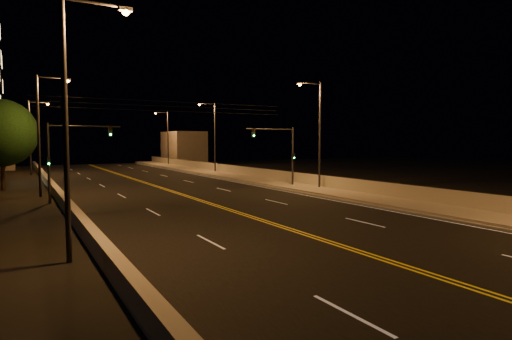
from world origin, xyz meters
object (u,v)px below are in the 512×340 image
streetlight_1 (318,129)px  traffic_signal_left (64,152)px  streetlight_6 (32,133)px  tree_0 (1,133)px  streetlight_3 (166,135)px  streetlight_4 (73,111)px  streetlight_5 (42,127)px  streetlight_2 (213,133)px  traffic_signal_right (284,149)px

streetlight_1 → traffic_signal_left: (-20.29, 3.07, -1.86)m
streetlight_6 → tree_0: 18.48m
traffic_signal_left → tree_0: 11.58m
streetlight_1 → streetlight_6: (-21.46, 32.02, 0.00)m
streetlight_3 → streetlight_6: size_ratio=1.00×
streetlight_4 → traffic_signal_left: (1.18, 16.76, -1.86)m
streetlight_5 → streetlight_6: same height
traffic_signal_left → streetlight_1: bearing=-8.6°
streetlight_5 → tree_0: size_ratio=1.18×
streetlight_2 → streetlight_3: 20.59m
streetlight_6 → tree_0: streetlight_6 is taller
streetlight_3 → streetlight_6: bearing=-151.7°
tree_0 → traffic_signal_right: bearing=-25.1°
streetlight_5 → streetlight_6: 24.71m
streetlight_4 → streetlight_5: size_ratio=1.00×
streetlight_1 → traffic_signal_right: streetlight_1 is taller
streetlight_3 → traffic_signal_left: (-20.29, -40.51, -1.86)m
streetlight_3 → streetlight_6: (-21.46, -11.55, 0.00)m
streetlight_3 → streetlight_5: (-21.46, -36.27, 0.00)m
traffic_signal_right → tree_0: tree_0 is taller
streetlight_1 → streetlight_3: (0.00, 43.58, 0.00)m
tree_0 → streetlight_1: bearing=-29.4°
traffic_signal_right → streetlight_5: bearing=168.0°
streetlight_2 → traffic_signal_right: bearing=-94.5°
streetlight_1 → traffic_signal_right: (-1.58, 3.07, -1.86)m
streetlight_6 → traffic_signal_right: (19.89, -28.96, -1.86)m
streetlight_6 → traffic_signal_right: bearing=-55.5°
traffic_signal_right → streetlight_3: bearing=87.8°
streetlight_3 → streetlight_5: same height
streetlight_1 → traffic_signal_right: size_ratio=1.68×
streetlight_1 → streetlight_2: bearing=90.0°
streetlight_4 → streetlight_6: 45.72m
traffic_signal_left → streetlight_6: bearing=92.3°
streetlight_2 → streetlight_4: (-21.46, -36.68, 0.00)m
streetlight_3 → streetlight_2: bearing=-90.0°
streetlight_3 → streetlight_1: bearing=-90.0°
streetlight_1 → traffic_signal_right: bearing=117.2°
streetlight_1 → streetlight_2: same height
streetlight_5 → streetlight_2: bearing=36.2°
streetlight_6 → traffic_signal_right: 35.18m
streetlight_2 → streetlight_5: bearing=-143.8°
streetlight_1 → streetlight_3: bearing=90.0°
streetlight_4 → streetlight_3: bearing=69.5°
streetlight_3 → traffic_signal_left: size_ratio=1.68×
streetlight_1 → streetlight_6: size_ratio=1.00×
streetlight_2 → streetlight_4: 42.50m
streetlight_5 → traffic_signal_left: size_ratio=1.68×
streetlight_6 → streetlight_4: bearing=-90.0°
traffic_signal_left → streetlight_3: bearing=63.4°
streetlight_2 → traffic_signal_right: 20.07m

